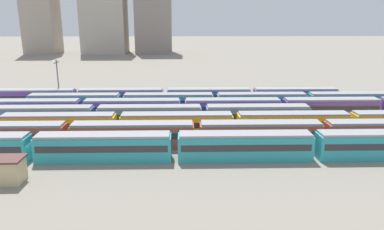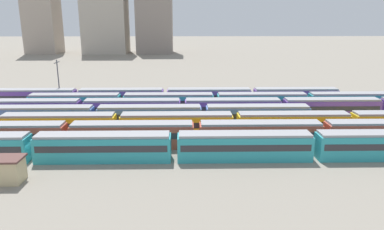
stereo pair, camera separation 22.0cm
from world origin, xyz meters
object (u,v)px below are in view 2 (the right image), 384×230
train_track_4 (232,108)px  catenary_pole_1 (58,79)px  train_track_6 (165,97)px  signal_hut (8,170)px  train_track_2 (293,124)px  train_track_5 (262,102)px  train_track_1 (197,134)px  train_track_0 (174,146)px  train_track_3 (150,116)px

train_track_4 → catenary_pole_1: (-36.86, 13.16, 3.48)m
train_track_6 → catenary_pole_1: 24.03m
train_track_6 → signal_hut: bearing=-113.5°
train_track_2 → train_track_5: (-1.92, 15.60, 0.00)m
train_track_1 → train_track_6: same height
train_track_0 → signal_hut: bearing=-161.2°
signal_hut → train_track_0: bearing=18.8°
train_track_0 → catenary_pole_1: catenary_pole_1 is taller
train_track_3 → train_track_6: bearing=82.9°
train_track_5 → train_track_2: bearing=-83.0°
train_track_1 → train_track_5: bearing=56.2°
train_track_0 → train_track_3: same height
train_track_2 → train_track_5: 15.72m
train_track_1 → train_track_3: 13.04m
train_track_4 → signal_hut: size_ratio=26.00×
train_track_4 → train_track_6: bearing=141.9°
train_track_4 → catenary_pole_1: bearing=160.3°
train_track_0 → train_track_5: same height
train_track_3 → catenary_pole_1: (-21.68, 18.36, 3.48)m
train_track_3 → train_track_6: size_ratio=0.75×
train_track_6 → train_track_2: bearing=-43.7°
train_track_4 → train_track_2: bearing=-50.6°
train_track_2 → train_track_5: size_ratio=1.00×
train_track_6 → catenary_pole_1: catenary_pole_1 is taller
train_track_4 → train_track_5: bearing=38.2°
train_track_2 → train_track_3: same height
catenary_pole_1 → train_track_3: bearing=-40.3°
train_track_2 → train_track_6: same height
train_track_0 → train_track_5: size_ratio=0.80×
train_track_6 → catenary_pole_1: size_ratio=7.71×
train_track_2 → signal_hut: size_ratio=26.00×
catenary_pole_1 → signal_hut: size_ratio=2.69×
train_track_3 → train_track_5: size_ratio=0.60×
train_track_1 → catenary_pole_1: 41.38m
train_track_1 → train_track_0: bearing=-121.4°
train_track_1 → train_track_2: bearing=18.2°
train_track_1 → train_track_2: same height
catenary_pole_1 → train_track_6: bearing=-6.7°
train_track_1 → train_track_4: size_ratio=0.80×
train_track_3 → train_track_4: 16.05m
train_track_0 → train_track_1: bearing=58.6°
train_track_0 → train_track_1: size_ratio=1.00×
train_track_0 → train_track_2: same height
train_track_5 → catenary_pole_1: bearing=169.6°
train_track_5 → signal_hut: train_track_5 is taller
train_track_0 → train_track_1: (3.17, 5.20, 0.00)m
train_track_0 → train_track_5: 31.12m
train_track_2 → train_track_4: (-8.53, 10.40, 0.00)m
signal_hut → train_track_6: bearing=66.5°
train_track_0 → catenary_pole_1: 43.14m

